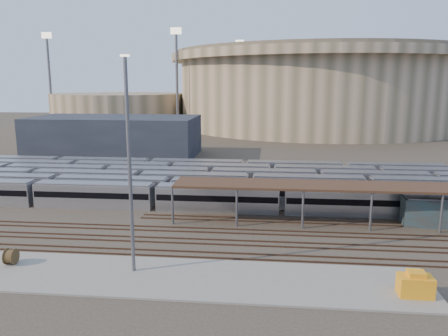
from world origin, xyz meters
TOP-DOWN VIEW (x-y plane):
  - ground at (0.00, 0.00)m, footprint 420.00×420.00m
  - apron at (-5.00, -15.00)m, footprint 50.00×9.00m
  - subway_trains at (2.69, 18.50)m, footprint 125.49×23.90m
  - inspection_shed at (22.00, 4.00)m, footprint 60.30×6.00m
  - empty_tracks at (0.00, -5.00)m, footprint 170.00×9.62m
  - stadium at (25.00, 140.00)m, footprint 124.00×124.00m
  - secondary_arena at (-60.00, 130.00)m, footprint 56.00×56.00m
  - service_building at (-35.00, 55.00)m, footprint 42.00×20.00m
  - floodlight_0 at (-30.00, 110.00)m, footprint 4.00×1.00m
  - floodlight_1 at (-85.00, 120.00)m, footprint 4.00×1.00m
  - floodlight_3 at (-10.00, 160.00)m, footprint 4.00×1.00m
  - cable_reel_west at (-21.69, -13.76)m, footprint 0.95×1.67m
  - yard_light_pole at (-8.59, -14.01)m, footprint 0.80×0.36m
  - yellow_equipment at (17.65, -16.53)m, footprint 2.92×1.85m

SIDE VIEW (x-z plane):
  - ground at x=0.00m, z-range 0.00..0.00m
  - empty_tracks at x=0.00m, z-range 0.00..0.18m
  - apron at x=-5.00m, z-range 0.00..0.20m
  - cable_reel_west at x=-21.69m, z-range 0.20..1.85m
  - yellow_equipment at x=17.65m, z-range 0.20..2.01m
  - subway_trains at x=2.69m, z-range 0.00..3.60m
  - inspection_shed at x=22.00m, z-range 2.33..7.63m
  - service_building at x=-35.00m, z-range 0.00..10.00m
  - secondary_arena at x=-60.00m, z-range 0.00..14.00m
  - yard_light_pole at x=-8.59m, z-range 0.28..21.24m
  - stadium at x=25.00m, z-range 0.22..32.72m
  - floodlight_0 at x=-30.00m, z-range 1.45..39.85m
  - floodlight_1 at x=-85.00m, z-range 1.45..39.85m
  - floodlight_3 at x=-10.00m, z-range 1.45..39.85m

